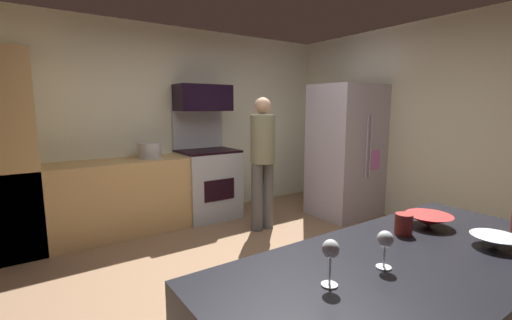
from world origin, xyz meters
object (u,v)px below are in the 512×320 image
wine_glass_mid (331,252)px  refrigerator (346,151)px  oven_range (208,181)px  mixing_bowl_large (429,220)px  microwave (203,98)px  stock_pot (150,151)px  wine_glass_near (385,241)px  person_cook (263,157)px  mug_tea (404,224)px  mixing_bowl_small (495,241)px

wine_glass_mid → refrigerator: bearing=39.7°
oven_range → mixing_bowl_large: size_ratio=6.22×
microwave → stock_pot: (-0.79, -0.08, -0.66)m
refrigerator → wine_glass_near: 3.61m
oven_range → mixing_bowl_large: (-0.35, -3.31, 0.42)m
microwave → stock_pot: bearing=-174.2°
mixing_bowl_large → person_cook: bearing=74.4°
wine_glass_near → microwave: bearing=74.7°
mug_tea → microwave: bearing=80.4°
mixing_bowl_small → stock_pot: (-0.41, 3.64, 0.07)m
mixing_bowl_large → mixing_bowl_small: bearing=-95.2°
oven_range → wine_glass_near: (-0.98, -3.47, 0.50)m
oven_range → stock_pot: size_ratio=5.05×
person_cook → mug_tea: (-0.91, -2.46, 0.03)m
stock_pot → oven_range: bearing=-0.5°
mixing_bowl_large → wine_glass_near: (-0.62, -0.16, 0.08)m
wine_glass_near → refrigerator: bearing=42.9°
mixing_bowl_large → wine_glass_near: wine_glass_near is taller
refrigerator → wine_glass_mid: size_ratio=10.65×
oven_range → person_cook: person_cook is taller
wine_glass_near → stock_pot: 3.48m
person_cook → mixing_bowl_large: size_ratio=6.94×
wine_glass_near → mug_tea: size_ratio=1.47×
microwave → mug_tea: (-0.57, -3.38, -0.70)m
wine_glass_near → mug_tea: bearing=22.8°
refrigerator → person_cook: size_ratio=1.11×
microwave → mug_tea: 3.50m
refrigerator → wine_glass_mid: bearing=-140.3°
mug_tea → oven_range: bearing=80.1°
person_cook → wine_glass_mid: 3.05m
microwave → mixing_bowl_small: microwave is taller
person_cook → wine_glass_mid: size_ratio=9.56×
mug_tea → wine_glass_near: bearing=-157.2°
wine_glass_near → mug_tea: 0.44m
microwave → stock_pot: size_ratio=2.53×
oven_range → microwave: microwave is taller
mixing_bowl_large → wine_glass_mid: wine_glass_mid is taller
wine_glass_mid → mug_tea: bearing=11.8°
refrigerator → stock_pot: bearing=157.4°
wine_glass_near → mixing_bowl_small: bearing=-15.3°
person_cook → wine_glass_near: (-1.31, -2.62, 0.09)m
mixing_bowl_small → wine_glass_near: 0.62m
refrigerator → mixing_bowl_large: refrigerator is taller
oven_range → mixing_bowl_small: oven_range is taller
microwave → wine_glass_near: size_ratio=4.82×
mixing_bowl_large → refrigerator: bearing=48.6°
stock_pot → mixing_bowl_large: bearing=-82.5°
oven_range → mug_tea: oven_range is taller
refrigerator → person_cook: bearing=172.7°
stock_pot → microwave: bearing=5.8°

